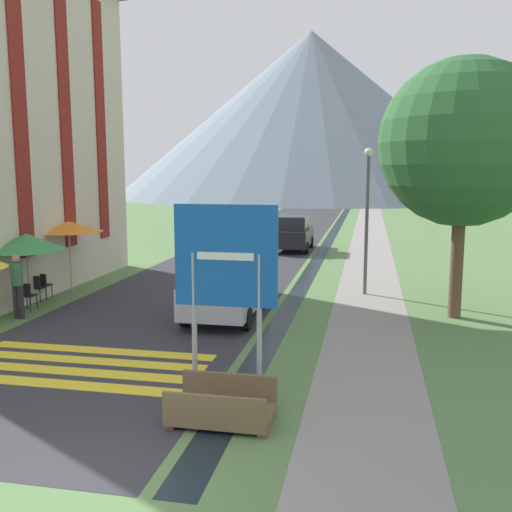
{
  "coord_description": "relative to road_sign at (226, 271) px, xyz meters",
  "views": [
    {
      "loc": [
        3.53,
        -6.34,
        4.18
      ],
      "look_at": [
        0.26,
        10.0,
        1.65
      ],
      "focal_mm": 40.0,
      "sensor_mm": 36.0,
      "label": 1
    }
  ],
  "objects": [
    {
      "name": "streetlamp",
      "position": [
        2.48,
        9.29,
        0.59
      ],
      "size": [
        0.28,
        0.28,
        4.88
      ],
      "color": "#515156",
      "rests_on": "ground_plane"
    },
    {
      "name": "ground_plane",
      "position": [
        -0.96,
        16.34,
        -2.33
      ],
      "size": [
        160.0,
        160.0,
        0.0
      ],
      "primitive_type": "plane",
      "color": "#517542"
    },
    {
      "name": "cafe_chair_far_left",
      "position": [
        -7.79,
        6.06,
        -1.81
      ],
      "size": [
        0.4,
        0.4,
        0.85
      ],
      "rotation": [
        0.0,
        0.0,
        0.21
      ],
      "color": "black",
      "rests_on": "ground_plane"
    },
    {
      "name": "cafe_chair_middle",
      "position": [
        -7.39,
        4.92,
        -1.81
      ],
      "size": [
        0.4,
        0.4,
        0.85
      ],
      "rotation": [
        0.0,
        0.0,
        -0.47
      ],
      "color": "black",
      "rests_on": "ground_plane"
    },
    {
      "name": "person_standing_terrace",
      "position": [
        -7.08,
        4.07,
        -1.27
      ],
      "size": [
        0.32,
        0.32,
        1.82
      ],
      "color": "#282833",
      "rests_on": "ground_plane"
    },
    {
      "name": "parked_car_far",
      "position": [
        -1.33,
        19.31,
        -1.42
      ],
      "size": [
        1.87,
        3.93,
        1.82
      ],
      "color": "black",
      "rests_on": "ground_plane"
    },
    {
      "name": "cafe_umbrella_middle_green",
      "position": [
        -7.46,
        5.18,
        -0.29
      ],
      "size": [
        2.25,
        2.25,
        2.3
      ],
      "color": "#B7B2A8",
      "rests_on": "ground_plane"
    },
    {
      "name": "mountain_distant",
      "position": [
        -6.97,
        81.08,
        10.29
      ],
      "size": [
        60.34,
        60.34,
        25.23
      ],
      "color": "slate",
      "rests_on": "ground_plane"
    },
    {
      "name": "cafe_umbrella_rear_orange",
      "position": [
        -7.55,
        7.83,
        -0.09
      ],
      "size": [
        2.3,
        2.3,
        2.43
      ],
      "color": "#B7B2A8",
      "rests_on": "ground_plane"
    },
    {
      "name": "road",
      "position": [
        -3.46,
        26.34,
        -2.32
      ],
      "size": [
        6.4,
        60.0,
        0.01
      ],
      "color": "#2D2D33",
      "rests_on": "ground_plane"
    },
    {
      "name": "drainage_channel",
      "position": [
        0.24,
        26.34,
        -2.33
      ],
      "size": [
        0.6,
        60.0,
        0.0
      ],
      "color": "black",
      "rests_on": "ground_plane"
    },
    {
      "name": "crosswalk_marking",
      "position": [
        -3.46,
        0.78,
        -2.32
      ],
      "size": [
        5.44,
        2.54,
        0.01
      ],
      "color": "yellow",
      "rests_on": "ground_plane"
    },
    {
      "name": "road_sign",
      "position": [
        0.0,
        0.0,
        0.0
      ],
      "size": [
        1.94,
        0.11,
        3.56
      ],
      "color": "#9E9EA3",
      "rests_on": "ground_plane"
    },
    {
      "name": "parked_car_near",
      "position": [
        -1.36,
        5.37,
        -1.42
      ],
      "size": [
        1.89,
        3.9,
        1.82
      ],
      "color": "#B2B2B7",
      "rests_on": "ground_plane"
    },
    {
      "name": "tree_by_path",
      "position": [
        5.02,
        6.66,
        2.56
      ],
      "size": [
        4.6,
        4.6,
        7.2
      ],
      "color": "brown",
      "rests_on": "ground_plane"
    },
    {
      "name": "cafe_chair_far_right",
      "position": [
        -7.79,
        6.43,
        -1.81
      ],
      "size": [
        0.4,
        0.4,
        0.85
      ],
      "rotation": [
        0.0,
        0.0,
        0.11
      ],
      "color": "black",
      "rests_on": "ground_plane"
    },
    {
      "name": "footpath",
      "position": [
        2.64,
        26.34,
        -2.32
      ],
      "size": [
        2.2,
        60.0,
        0.01
      ],
      "color": "gray",
      "rests_on": "ground_plane"
    },
    {
      "name": "footbridge",
      "position": [
        0.24,
        -1.24,
        -2.1
      ],
      "size": [
        1.7,
        1.1,
        0.65
      ],
      "color": "brown",
      "rests_on": "ground_plane"
    }
  ]
}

